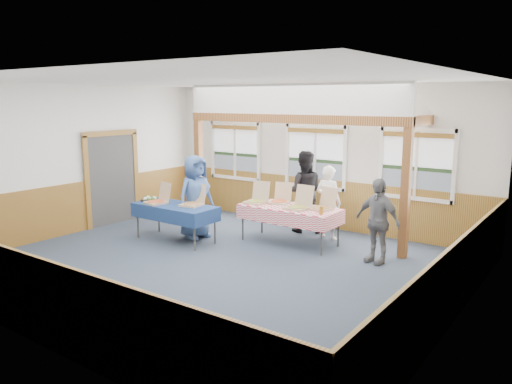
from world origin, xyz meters
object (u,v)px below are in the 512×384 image
Objects in this scene: table_right at (290,209)px; person_grey at (377,221)px; table_left at (175,208)px; woman_black at (304,192)px; man_blue at (196,197)px; woman_white at (328,202)px.

table_right is 1.44× the size of person_grey.
person_grey is (3.91, 1.09, 0.07)m from table_left.
woman_black reaches higher than person_grey.
man_blue reaches higher than table_right.
woman_black is (-0.71, 0.20, 0.12)m from woman_white.
man_blue is (0.18, 0.44, 0.18)m from table_left.
table_right is (2.01, 1.21, 0.01)m from table_left.
woman_white is at bearing 162.42° from person_grey.
woman_black reaches higher than woman_white.
table_right is 0.90m from woman_white.
woman_black is 1.02× the size of man_blue.
table_right is 1.26× the size of man_blue.
woman_white is at bearing 78.14° from table_right.
man_blue is at bearing 36.10° from woman_white.
table_right is 1.01m from woman_black.
woman_black is (1.77, 2.17, 0.20)m from table_left.
table_left and table_right have the same top height.
person_grey reaches higher than table_left.
table_left is 1.01× the size of woman_black.
woman_white is 1.68m from person_grey.
woman_white is (0.47, 0.76, 0.07)m from table_right.
man_blue is at bearing -155.95° from person_grey.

